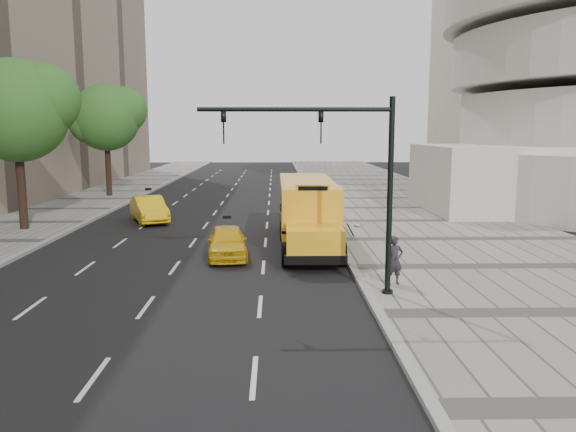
{
  "coord_description": "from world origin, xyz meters",
  "views": [
    {
      "loc": [
        2.98,
        -26.67,
        5.35
      ],
      "look_at": [
        3.5,
        -4.0,
        1.9
      ],
      "focal_mm": 35.0,
      "sensor_mm": 36.0,
      "label": 1
    }
  ],
  "objects_px": {
    "tree_c": "(107,117)",
    "taxi_far": "(149,209)",
    "pedestrian": "(394,260)",
    "tree_b": "(18,110)",
    "school_bus": "(307,206)",
    "taxi_near": "(227,242)",
    "traffic_signal": "(346,171)"
  },
  "relations": [
    {
      "from": "school_bus",
      "to": "taxi_far",
      "type": "xyz_separation_m",
      "value": [
        -8.99,
        6.39,
        -1.01
      ]
    },
    {
      "from": "tree_b",
      "to": "taxi_far",
      "type": "xyz_separation_m",
      "value": [
        5.91,
        3.05,
        -5.68
      ]
    },
    {
      "from": "taxi_far",
      "to": "tree_c",
      "type": "bearing_deg",
      "value": 92.51
    },
    {
      "from": "tree_b",
      "to": "pedestrian",
      "type": "distance_m",
      "value": 21.54
    },
    {
      "from": "tree_c",
      "to": "school_bus",
      "type": "distance_m",
      "value": 24.61
    },
    {
      "from": "tree_c",
      "to": "taxi_near",
      "type": "height_order",
      "value": "tree_c"
    },
    {
      "from": "tree_c",
      "to": "taxi_far",
      "type": "bearing_deg",
      "value": -64.92
    },
    {
      "from": "tree_b",
      "to": "traffic_signal",
      "type": "relative_size",
      "value": 1.42
    },
    {
      "from": "school_bus",
      "to": "taxi_near",
      "type": "height_order",
      "value": "school_bus"
    },
    {
      "from": "tree_c",
      "to": "tree_b",
      "type": "bearing_deg",
      "value": -90.0
    },
    {
      "from": "taxi_far",
      "to": "traffic_signal",
      "type": "distance_m",
      "value": 18.6
    },
    {
      "from": "tree_c",
      "to": "taxi_far",
      "type": "relative_size",
      "value": 1.97
    },
    {
      "from": "taxi_near",
      "to": "pedestrian",
      "type": "distance_m",
      "value": 7.8
    },
    {
      "from": "taxi_far",
      "to": "taxi_near",
      "type": "bearing_deg",
      "value": -83.13
    },
    {
      "from": "tree_b",
      "to": "pedestrian",
      "type": "xyz_separation_m",
      "value": [
        17.43,
        -11.42,
        -5.45
      ]
    },
    {
      "from": "school_bus",
      "to": "traffic_signal",
      "type": "bearing_deg",
      "value": -85.67
    },
    {
      "from": "pedestrian",
      "to": "traffic_signal",
      "type": "xyz_separation_m",
      "value": [
        -1.84,
        -1.06,
        3.1
      ]
    },
    {
      "from": "taxi_far",
      "to": "pedestrian",
      "type": "height_order",
      "value": "pedestrian"
    },
    {
      "from": "taxi_near",
      "to": "traffic_signal",
      "type": "bearing_deg",
      "value": -59.78
    },
    {
      "from": "tree_c",
      "to": "school_bus",
      "type": "bearing_deg",
      "value": -51.93
    },
    {
      "from": "taxi_far",
      "to": "pedestrian",
      "type": "relative_size",
      "value": 2.74
    },
    {
      "from": "taxi_far",
      "to": "traffic_signal",
      "type": "relative_size",
      "value": 0.72
    },
    {
      "from": "tree_b",
      "to": "taxi_near",
      "type": "xyz_separation_m",
      "value": [
        11.34,
        -6.56,
        -5.76
      ]
    },
    {
      "from": "tree_b",
      "to": "traffic_signal",
      "type": "height_order",
      "value": "tree_b"
    },
    {
      "from": "taxi_far",
      "to": "traffic_signal",
      "type": "bearing_deg",
      "value": -80.63
    },
    {
      "from": "taxi_far",
      "to": "tree_b",
      "type": "bearing_deg",
      "value": -175.26
    },
    {
      "from": "tree_c",
      "to": "taxi_far",
      "type": "distance_m",
      "value": 15.06
    },
    {
      "from": "tree_b",
      "to": "taxi_near",
      "type": "height_order",
      "value": "tree_b"
    },
    {
      "from": "tree_b",
      "to": "pedestrian",
      "type": "relative_size",
      "value": 5.42
    },
    {
      "from": "tree_c",
      "to": "pedestrian",
      "type": "height_order",
      "value": "tree_c"
    },
    {
      "from": "school_bus",
      "to": "tree_c",
      "type": "bearing_deg",
      "value": 128.07
    },
    {
      "from": "tree_b",
      "to": "pedestrian",
      "type": "bearing_deg",
      "value": -33.22
    }
  ]
}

